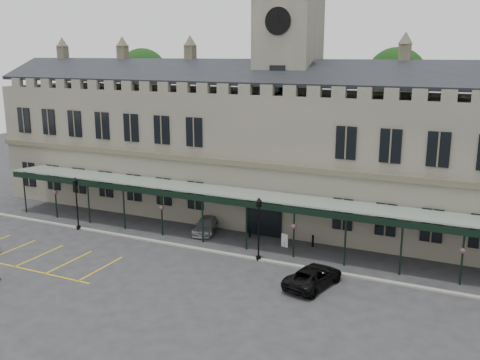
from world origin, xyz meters
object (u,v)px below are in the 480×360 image
at_px(lamp_post_mid, 259,223).
at_px(lamp_post_left, 76,199).
at_px(car_van, 313,276).
at_px(clock_tower, 288,79).
at_px(station_building, 286,153).
at_px(sign_board, 285,241).
at_px(car_taxi, 206,225).

bearing_deg(lamp_post_mid, lamp_post_left, -179.63).
bearing_deg(car_van, clock_tower, -48.82).
xyz_separation_m(clock_tower, lamp_post_left, (-15.73, -10.63, -10.25)).
height_order(lamp_post_mid, car_van, lamp_post_mid).
height_order(station_building, lamp_post_mid, station_building).
bearing_deg(lamp_post_mid, clock_tower, 99.73).
bearing_deg(lamp_post_left, car_van, -6.50).
xyz_separation_m(lamp_post_left, car_van, (22.73, -2.59, -2.16)).
xyz_separation_m(lamp_post_mid, car_van, (5.20, -2.70, -2.25)).
relative_size(clock_tower, sign_board, 22.58).
distance_m(lamp_post_left, car_van, 22.98).
height_order(lamp_post_mid, sign_board, lamp_post_mid).
bearing_deg(sign_board, clock_tower, 126.86).
relative_size(sign_board, car_van, 0.22).
bearing_deg(station_building, car_van, -61.95).
bearing_deg(station_building, lamp_post_left, -146.15).
relative_size(station_building, sign_board, 54.64).
xyz_separation_m(car_taxi, car_van, (12.00, -6.83, 0.07)).
distance_m(clock_tower, lamp_post_mid, 14.74).
height_order(lamp_post_mid, car_taxi, lamp_post_mid).
relative_size(lamp_post_left, car_van, 0.97).
relative_size(station_building, car_van, 12.02).
height_order(station_building, sign_board, station_building).
height_order(clock_tower, lamp_post_left, clock_tower).
height_order(lamp_post_left, lamp_post_mid, lamp_post_mid).
relative_size(car_taxi, car_van, 0.87).
bearing_deg(lamp_post_mid, station_building, 99.81).
height_order(station_building, car_taxi, station_building).
bearing_deg(station_building, sign_board, -69.34).
distance_m(lamp_post_mid, sign_board, 4.36).
relative_size(lamp_post_mid, sign_board, 4.53).
bearing_deg(sign_board, lamp_post_mid, -86.21).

